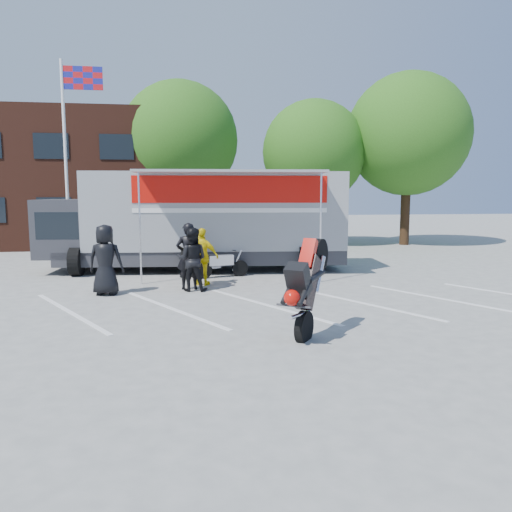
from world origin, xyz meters
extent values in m
plane|color=#A0A09B|center=(0.00, 0.00, 0.00)|extent=(100.00, 100.00, 0.00)
cube|color=white|center=(0.00, 1.00, 0.01)|extent=(18.09, 13.33, 0.01)
cube|color=#4B2318|center=(-10.00, 18.00, 3.50)|extent=(18.00, 8.00, 7.00)
cylinder|color=white|center=(-6.50, 10.00, 4.00)|extent=(0.12, 0.12, 8.00)
cube|color=red|center=(-5.70, 10.00, 7.30)|extent=(1.50, 0.04, 0.90)
cylinder|color=#382314|center=(-2.00, 16.00, 1.62)|extent=(0.50, 0.50, 3.24)
sphere|color=#285515|center=(-2.00, 16.00, 5.58)|extent=(6.12, 6.12, 6.12)
cylinder|color=#382314|center=(5.00, 15.00, 1.44)|extent=(0.50, 0.50, 2.88)
sphere|color=#285515|center=(5.00, 15.00, 4.96)|extent=(5.44, 5.44, 5.44)
cylinder|color=#382314|center=(10.00, 14.50, 1.71)|extent=(0.50, 0.50, 3.42)
sphere|color=#285515|center=(10.00, 14.50, 5.89)|extent=(6.46, 6.46, 6.46)
imported|color=black|center=(-4.03, 2.97, 0.98)|extent=(1.05, 0.77, 1.96)
imported|color=black|center=(-1.76, 3.47, 0.98)|extent=(0.74, 0.51, 1.96)
imported|color=black|center=(-1.66, 3.21, 0.91)|extent=(1.01, 0.86, 1.83)
imported|color=yellow|center=(-1.33, 4.04, 0.88)|extent=(1.11, 0.82, 1.76)
camera|label=1|loc=(-1.88, -11.11, 2.83)|focal=35.00mm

